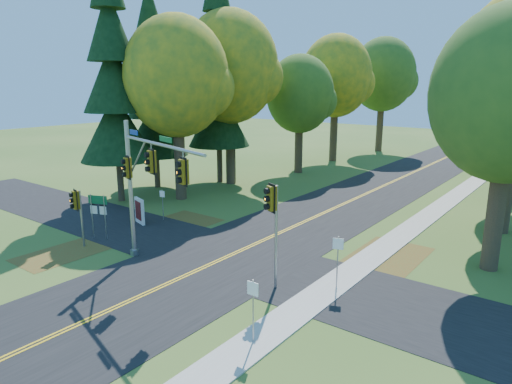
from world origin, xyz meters
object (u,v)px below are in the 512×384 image
Objects in this scene: traffic_mast at (144,177)px; route_sign_cluster at (98,208)px; east_signal_pole at (272,210)px; info_kiosk at (139,211)px.

route_sign_cluster is (-5.71, 1.07, -2.76)m from traffic_mast.
route_sign_cluster is at bearing -153.04° from east_signal_pole.
east_signal_pole reaches higher than info_kiosk.
info_kiosk is (-12.63, 2.73, -2.85)m from east_signal_pole.
info_kiosk is (-6.20, 4.44, -3.81)m from traffic_mast.
east_signal_pole is (6.43, 1.71, -0.97)m from traffic_mast.
info_kiosk is (-0.49, 3.37, -1.05)m from route_sign_cluster.
east_signal_pole is at bearing 4.91° from info_kiosk.
east_signal_pole is at bearing 30.78° from traffic_mast.
info_kiosk is at bearing 160.33° from traffic_mast.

